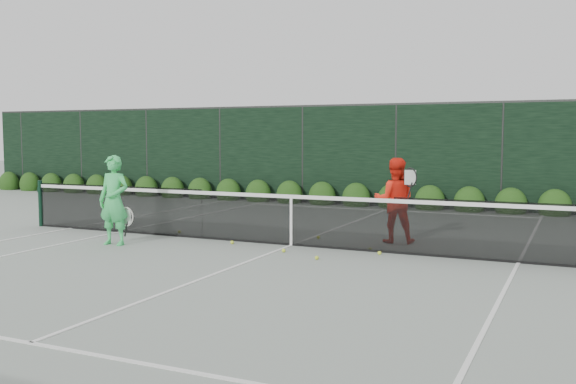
% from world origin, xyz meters
% --- Properties ---
extents(ground, '(80.00, 80.00, 0.00)m').
position_xyz_m(ground, '(0.00, 0.00, 0.00)').
color(ground, gray).
rests_on(ground, ground).
extents(tennis_net, '(12.90, 0.10, 1.07)m').
position_xyz_m(tennis_net, '(-0.02, 0.00, 0.53)').
color(tennis_net, black).
rests_on(tennis_net, ground).
extents(player_woman, '(0.68, 0.46, 1.73)m').
position_xyz_m(player_woman, '(-3.14, -1.33, 0.86)').
color(player_woman, '#3FD76A').
rests_on(player_woman, ground).
extents(player_man, '(0.97, 0.84, 1.67)m').
position_xyz_m(player_man, '(1.70, 1.18, 0.84)').
color(player_man, '#FC2815').
rests_on(player_man, ground).
extents(court_lines, '(11.03, 23.83, 0.01)m').
position_xyz_m(court_lines, '(0.00, 0.00, 0.01)').
color(court_lines, white).
rests_on(court_lines, ground).
extents(windscreen_fence, '(32.00, 21.07, 3.06)m').
position_xyz_m(windscreen_fence, '(0.00, -2.71, 1.51)').
color(windscreen_fence, black).
rests_on(windscreen_fence, ground).
extents(hedge_row, '(31.66, 0.65, 0.94)m').
position_xyz_m(hedge_row, '(-0.00, 7.15, 0.23)').
color(hedge_row, black).
rests_on(hedge_row, ground).
extents(tennis_balls, '(4.70, 2.13, 0.07)m').
position_xyz_m(tennis_balls, '(0.11, -0.14, 0.03)').
color(tennis_balls, '#D5E933').
rests_on(tennis_balls, ground).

